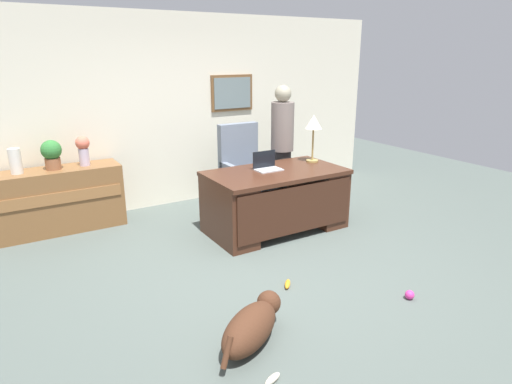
{
  "coord_description": "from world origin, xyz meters",
  "views": [
    {
      "loc": [
        -2.32,
        -3.5,
        2.15
      ],
      "look_at": [
        -0.01,
        0.3,
        0.75
      ],
      "focal_mm": 31.02,
      "sensor_mm": 36.0,
      "label": 1
    }
  ],
  "objects": [
    {
      "name": "dog_toy_bone",
      "position": [
        -0.09,
        -0.42,
        0.03
      ],
      "size": [
        0.15,
        0.16,
        0.05
      ],
      "primitive_type": "ellipsoid",
      "rotation": [
        0.0,
        0.0,
        4.0
      ],
      "color": "orange",
      "rests_on": "ground_plane"
    },
    {
      "name": "dog_toy_ball",
      "position": [
        0.73,
        -1.18,
        0.04
      ],
      "size": [
        0.08,
        0.08,
        0.08
      ],
      "primitive_type": "sphere",
      "color": "#D8338C",
      "rests_on": "ground_plane"
    },
    {
      "name": "back_wall",
      "position": [
        0.01,
        2.6,
        1.35
      ],
      "size": [
        7.0,
        0.16,
        2.7
      ],
      "color": "beige",
      "rests_on": "ground_plane"
    },
    {
      "name": "potted_plant",
      "position": [
        -1.72,
        2.25,
        1.0
      ],
      "size": [
        0.24,
        0.24,
        0.36
      ],
      "color": "brown",
      "rests_on": "credenza"
    },
    {
      "name": "desk_lamp",
      "position": [
        1.29,
        1.01,
        1.26
      ],
      "size": [
        0.22,
        0.22,
        0.62
      ],
      "color": "#9E8447",
      "rests_on": "desk"
    },
    {
      "name": "person_standing",
      "position": [
        1.19,
        1.57,
        0.9
      ],
      "size": [
        0.32,
        0.32,
        1.74
      ],
      "color": "#262323",
      "rests_on": "ground_plane"
    },
    {
      "name": "vase_empty",
      "position": [
        -2.12,
        2.25,
        0.95
      ],
      "size": [
        0.14,
        0.14,
        0.3
      ],
      "primitive_type": "cylinder",
      "color": "silver",
      "rests_on": "credenza"
    },
    {
      "name": "dog_toy_plush",
      "position": [
        -0.93,
        -1.43,
        0.03
      ],
      "size": [
        0.16,
        0.09,
        0.05
      ],
      "primitive_type": "ellipsoid",
      "rotation": [
        0.0,
        0.0,
        3.46
      ],
      "color": "beige",
      "rests_on": "ground_plane"
    },
    {
      "name": "dog_lying",
      "position": [
        -0.83,
        -0.99,
        0.15
      ],
      "size": [
        0.76,
        0.61,
        0.3
      ],
      "color": "#472819",
      "rests_on": "ground_plane"
    },
    {
      "name": "vase_with_flowers",
      "position": [
        -1.36,
        2.25,
        1.01
      ],
      "size": [
        0.17,
        0.17,
        0.38
      ],
      "color": "#C0ADC2",
      "rests_on": "credenza"
    },
    {
      "name": "desk",
      "position": [
        0.61,
        0.84,
        0.42
      ],
      "size": [
        1.69,
        0.94,
        0.77
      ],
      "color": "#422316",
      "rests_on": "ground_plane"
    },
    {
      "name": "credenza",
      "position": [
        -1.75,
        2.25,
        0.4
      ],
      "size": [
        1.59,
        0.5,
        0.8
      ],
      "color": "brown",
      "rests_on": "ground_plane"
    },
    {
      "name": "armchair",
      "position": [
        0.7,
        1.83,
        0.52
      ],
      "size": [
        0.6,
        0.59,
        1.2
      ],
      "color": "slate",
      "rests_on": "ground_plane"
    },
    {
      "name": "laptop",
      "position": [
        0.55,
        0.97,
        0.83
      ],
      "size": [
        0.32,
        0.22,
        0.22
      ],
      "color": "#B2B5BA",
      "rests_on": "desk"
    },
    {
      "name": "ground_plane",
      "position": [
        0.0,
        0.0,
        0.0
      ],
      "size": [
        12.0,
        12.0,
        0.0
      ],
      "primitive_type": "plane",
      "color": "#4C5651"
    }
  ]
}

